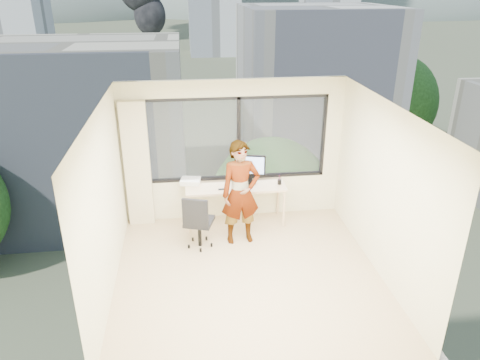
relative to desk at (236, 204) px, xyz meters
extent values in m
cube|color=tan|center=(0.00, -1.66, -0.38)|extent=(4.00, 4.00, 0.01)
cube|color=white|center=(0.00, -1.66, 2.23)|extent=(4.00, 4.00, 0.01)
cube|color=beige|center=(0.00, -3.66, 0.93)|extent=(4.00, 0.01, 2.60)
cube|color=beige|center=(-2.00, -1.66, 0.93)|extent=(0.01, 4.00, 2.60)
cube|color=beige|center=(2.00, -1.66, 0.93)|extent=(0.01, 4.00, 2.60)
cube|color=beige|center=(-1.72, 0.22, 0.77)|extent=(0.45, 0.14, 2.30)
cube|color=beige|center=(0.00, 0.00, 0.00)|extent=(1.80, 0.60, 0.75)
imported|color=#2D2D33|center=(0.01, -0.63, 0.53)|extent=(0.71, 0.51, 1.80)
cube|color=white|center=(-0.80, 0.21, 0.42)|extent=(0.39, 0.35, 0.08)
cube|color=black|center=(-0.27, -0.13, 0.38)|extent=(0.11, 0.05, 0.01)
cylinder|color=black|center=(0.80, -0.03, 0.42)|extent=(0.09, 0.09, 0.09)
ellipsoid|color=#0D4F50|center=(0.07, 0.19, 0.48)|extent=(0.31, 0.23, 0.22)
cube|color=#515B3D|center=(0.00, 118.34, -14.38)|extent=(400.00, 400.00, 0.04)
cube|color=beige|center=(-9.00, 28.34, -7.38)|extent=(16.00, 12.00, 14.00)
cube|color=silver|center=(12.00, 36.34, -6.38)|extent=(14.00, 13.00, 16.00)
cube|color=silver|center=(-35.00, 93.34, -0.38)|extent=(14.00, 14.00, 28.00)
ellipsoid|color=slate|center=(100.00, 318.34, -14.38)|extent=(300.00, 220.00, 96.00)
camera|label=1|loc=(-0.84, -7.39, 3.76)|focal=33.97mm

